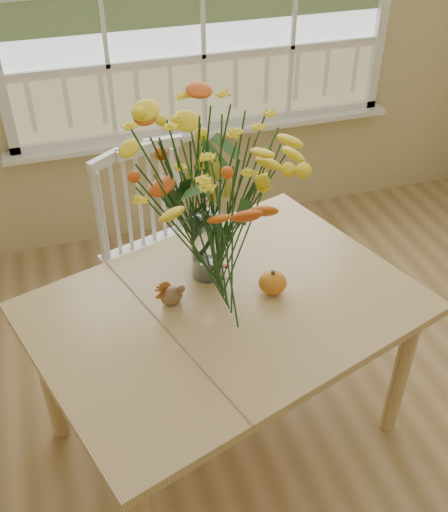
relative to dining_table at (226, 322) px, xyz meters
name	(u,v)px	position (x,y,z in m)	size (l,w,h in m)	color
floor	(356,511)	(0.39, -0.54, -0.68)	(4.00, 4.50, 0.01)	#9A7C4A
wall_back	(201,18)	(0.39, 1.71, 0.68)	(4.00, 0.02, 2.70)	#D7C189
dining_table	(226,322)	(0.00, 0.00, 0.00)	(1.67, 1.41, 0.76)	tan
windsor_chair	(153,243)	(-0.14, 0.74, -0.10)	(0.60, 0.59, 1.04)	white
flower_vase	(206,185)	(-0.01, 0.20, 0.51)	(0.59, 0.59, 0.70)	white
pumpkin	(273,283)	(0.20, 0.02, 0.14)	(0.11, 0.11, 0.09)	orange
turkey_figurine	(172,296)	(-0.20, 0.06, 0.14)	(0.10, 0.09, 0.11)	#CCB78C
dark_gourd	(206,265)	(-0.01, 0.22, 0.13)	(0.13, 0.07, 0.07)	#38160F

